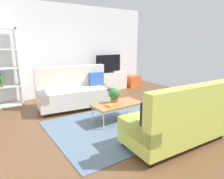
{
  "coord_description": "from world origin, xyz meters",
  "views": [
    {
      "loc": [
        -2.32,
        -3.53,
        1.77
      ],
      "look_at": [
        0.24,
        0.23,
        0.65
      ],
      "focal_mm": 31.86,
      "sensor_mm": 36.0,
      "label": 1
    }
  ],
  "objects_px": {
    "coffee_table": "(117,104)",
    "bottle_0": "(99,71)",
    "tv_console": "(108,81)",
    "tv": "(108,64)",
    "potted_plant": "(114,95)",
    "vase_0": "(93,71)",
    "couch_beige": "(75,92)",
    "couch_green": "(179,120)",
    "storage_trunk": "(133,81)",
    "table_book_0": "(111,105)"
  },
  "relations": [
    {
      "from": "couch_green",
      "to": "storage_trunk",
      "type": "distance_m",
      "value": 4.53
    },
    {
      "from": "couch_beige",
      "to": "tv_console",
      "type": "bearing_deg",
      "value": -140.6
    },
    {
      "from": "vase_0",
      "to": "bottle_0",
      "type": "relative_size",
      "value": 0.98
    },
    {
      "from": "couch_beige",
      "to": "table_book_0",
      "type": "xyz_separation_m",
      "value": [
        0.18,
        -1.48,
        -0.0
      ]
    },
    {
      "from": "potted_plant",
      "to": "table_book_0",
      "type": "bearing_deg",
      "value": -143.92
    },
    {
      "from": "tv",
      "to": "bottle_0",
      "type": "distance_m",
      "value": 0.47
    },
    {
      "from": "storage_trunk",
      "to": "coffee_table",
      "type": "bearing_deg",
      "value": -135.8
    },
    {
      "from": "potted_plant",
      "to": "table_book_0",
      "type": "xyz_separation_m",
      "value": [
        -0.15,
        -0.11,
        -0.18
      ]
    },
    {
      "from": "table_book_0",
      "to": "bottle_0",
      "type": "bearing_deg",
      "value": 64.64
    },
    {
      "from": "tv",
      "to": "potted_plant",
      "type": "bearing_deg",
      "value": -120.78
    },
    {
      "from": "couch_beige",
      "to": "vase_0",
      "type": "xyz_separation_m",
      "value": [
        1.25,
        1.22,
        0.29
      ]
    },
    {
      "from": "tv",
      "to": "potted_plant",
      "type": "distance_m",
      "value": 2.95
    },
    {
      "from": "coffee_table",
      "to": "tv",
      "type": "height_order",
      "value": "tv"
    },
    {
      "from": "couch_green",
      "to": "couch_beige",
      "type": "bearing_deg",
      "value": 106.63
    },
    {
      "from": "coffee_table",
      "to": "tv",
      "type": "bearing_deg",
      "value": 60.43
    },
    {
      "from": "vase_0",
      "to": "couch_beige",
      "type": "bearing_deg",
      "value": -135.86
    },
    {
      "from": "coffee_table",
      "to": "bottle_0",
      "type": "xyz_separation_m",
      "value": [
        1.04,
        2.54,
        0.34
      ]
    },
    {
      "from": "couch_green",
      "to": "potted_plant",
      "type": "distance_m",
      "value": 1.51
    },
    {
      "from": "tv",
      "to": "bottle_0",
      "type": "bearing_deg",
      "value": -177.24
    },
    {
      "from": "tv_console",
      "to": "vase_0",
      "type": "relative_size",
      "value": 7.49
    },
    {
      "from": "tv",
      "to": "storage_trunk",
      "type": "height_order",
      "value": "tv"
    },
    {
      "from": "tv",
      "to": "storage_trunk",
      "type": "relative_size",
      "value": 1.92
    },
    {
      "from": "couch_beige",
      "to": "coffee_table",
      "type": "distance_m",
      "value": 1.47
    },
    {
      "from": "tv",
      "to": "tv_console",
      "type": "bearing_deg",
      "value": 90.0
    },
    {
      "from": "tv_console",
      "to": "storage_trunk",
      "type": "relative_size",
      "value": 2.69
    },
    {
      "from": "coffee_table",
      "to": "bottle_0",
      "type": "distance_m",
      "value": 2.77
    },
    {
      "from": "couch_beige",
      "to": "couch_green",
      "type": "relative_size",
      "value": 1.02
    },
    {
      "from": "bottle_0",
      "to": "couch_green",
      "type": "bearing_deg",
      "value": -100.88
    },
    {
      "from": "tv_console",
      "to": "bottle_0",
      "type": "bearing_deg",
      "value": -174.49
    },
    {
      "from": "tv_console",
      "to": "vase_0",
      "type": "height_order",
      "value": "vase_0"
    },
    {
      "from": "tv_console",
      "to": "coffee_table",
      "type": "bearing_deg",
      "value": -119.38
    },
    {
      "from": "coffee_table",
      "to": "couch_beige",
      "type": "bearing_deg",
      "value": 104.94
    },
    {
      "from": "vase_0",
      "to": "bottle_0",
      "type": "height_order",
      "value": "bottle_0"
    },
    {
      "from": "couch_green",
      "to": "tv",
      "type": "bearing_deg",
      "value": 77.16
    },
    {
      "from": "vase_0",
      "to": "bottle_0",
      "type": "xyz_separation_m",
      "value": [
        0.17,
        -0.09,
        0.0
      ]
    },
    {
      "from": "couch_beige",
      "to": "potted_plant",
      "type": "bearing_deg",
      "value": 110.47
    },
    {
      "from": "couch_beige",
      "to": "vase_0",
      "type": "relative_size",
      "value": 10.64
    },
    {
      "from": "table_book_0",
      "to": "tv",
      "type": "bearing_deg",
      "value": 57.87
    },
    {
      "from": "tv",
      "to": "potted_plant",
      "type": "xyz_separation_m",
      "value": [
        -1.5,
        -2.52,
        -0.34
      ]
    },
    {
      "from": "couch_beige",
      "to": "tv",
      "type": "bearing_deg",
      "value": -141.05
    },
    {
      "from": "couch_beige",
      "to": "vase_0",
      "type": "distance_m",
      "value": 1.77
    },
    {
      "from": "couch_green",
      "to": "vase_0",
      "type": "xyz_separation_m",
      "value": [
        0.6,
        4.05,
        0.29
      ]
    },
    {
      "from": "couch_green",
      "to": "tv_console",
      "type": "height_order",
      "value": "couch_green"
    },
    {
      "from": "tv_console",
      "to": "table_book_0",
      "type": "bearing_deg",
      "value": -121.93
    },
    {
      "from": "storage_trunk",
      "to": "bottle_0",
      "type": "relative_size",
      "value": 2.73
    },
    {
      "from": "coffee_table",
      "to": "table_book_0",
      "type": "distance_m",
      "value": 0.21
    },
    {
      "from": "coffee_table",
      "to": "tv_console",
      "type": "height_order",
      "value": "tv_console"
    },
    {
      "from": "couch_beige",
      "to": "tv_console",
      "type": "distance_m",
      "value": 2.18
    },
    {
      "from": "tv_console",
      "to": "vase_0",
      "type": "xyz_separation_m",
      "value": [
        -0.58,
        0.05,
        0.41
      ]
    },
    {
      "from": "storage_trunk",
      "to": "bottle_0",
      "type": "bearing_deg",
      "value": 177.73
    }
  ]
}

